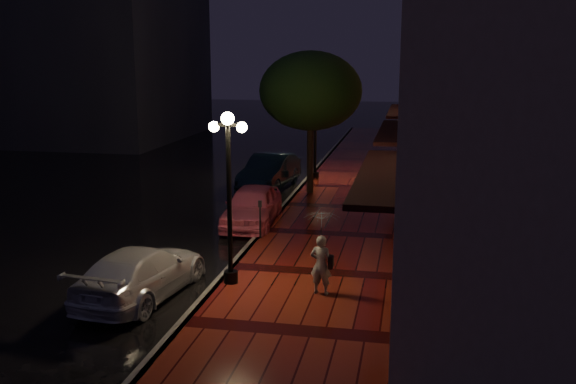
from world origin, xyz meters
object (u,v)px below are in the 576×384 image
Objects in this scene: silver_car at (142,272)px; woman_with_umbrella at (321,240)px; pink_car at (252,206)px; parking_meter at (260,216)px; street_tree at (311,93)px; streetlamp_near at (229,188)px; streetlamp_far at (315,126)px; navy_car at (270,172)px.

silver_car is 4.44m from woman_with_umbrella.
parking_meter is (0.75, -1.94, 0.19)m from pink_car.
silver_car is at bearing -100.44° from street_tree.
woman_with_umbrella is at bearing -7.57° from streetlamp_near.
pink_car is 2.00× the size of woman_with_umbrella.
woman_with_umbrella reaches higher than pink_car.
streetlamp_far is at bearing 80.95° from pink_car.
pink_car is (-0.95, 5.96, -1.91)m from streetlamp_near.
navy_car is at bearing -62.19° from woman_with_umbrella.
street_tree is at bearing -23.57° from navy_car.
street_tree is 4.81× the size of parking_meter.
streetlamp_far is 15.26m from silver_car.
navy_car is at bearing -131.95° from streetlamp_far.
streetlamp_far is 3.44m from street_tree.
streetlamp_far reaches higher than navy_car.
streetlamp_near is 0.74× the size of street_tree.
street_tree is at bearing -93.71° from silver_car.
pink_car is (-1.21, -5.03, -3.55)m from street_tree.
navy_car is at bearing 96.76° from parking_meter.
streetlamp_far is 1.06× the size of pink_car.
silver_car is 5.32m from parking_meter.
streetlamp_near reaches higher than navy_car.
streetlamp_near is 1.00× the size of streetlamp_far.
streetlamp_near is 11.12m from street_tree.
streetlamp_near is 2.11× the size of woman_with_umbrella.
streetlamp_far is at bearing -71.01° from woman_with_umbrella.
pink_car is at bearing 99.06° from streetlamp_near.
parking_meter is (-0.20, -9.98, -1.72)m from streetlamp_far.
woman_with_umbrella is (2.35, -14.31, -1.10)m from streetlamp_far.
streetlamp_far is 8.32m from pink_car.
silver_car is (-1.00, -6.96, -0.06)m from pink_car.
streetlamp_near is at bearing -146.07° from silver_car.
streetlamp_near reaches higher than pink_car.
streetlamp_near reaches higher than parking_meter.
streetlamp_far is at bearing -90.68° from silver_car.
parking_meter is (1.75, 5.02, 0.25)m from silver_car.
pink_car is 6.18m from navy_car.
street_tree reaches higher than navy_car.
street_tree reaches higher than silver_car.
pink_car is at bearing -52.59° from woman_with_umbrella.
navy_car is 2.24× the size of woman_with_umbrella.
pink_car is 7.13m from woman_with_umbrella.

